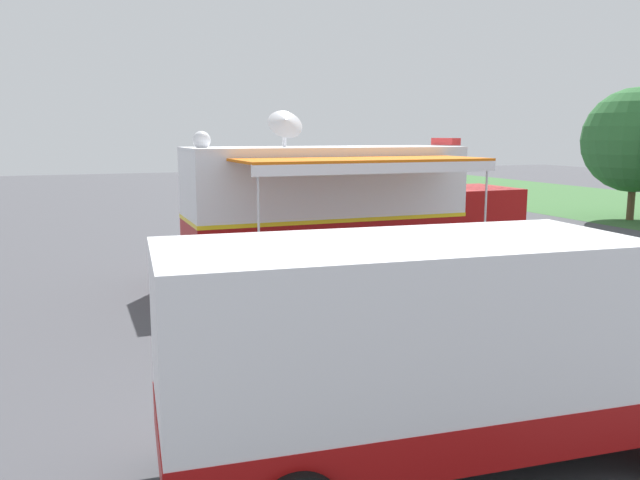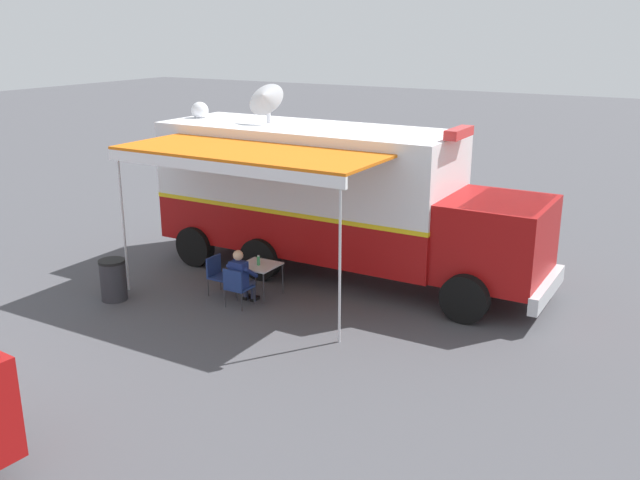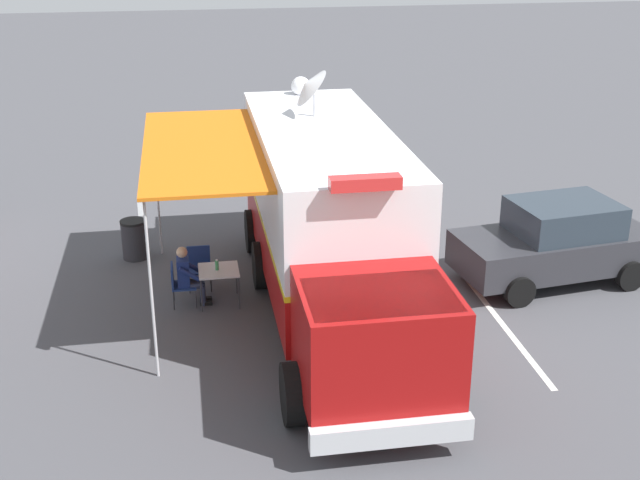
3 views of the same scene
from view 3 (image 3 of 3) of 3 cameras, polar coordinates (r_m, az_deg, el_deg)
The scene contains 10 objects.
ground_plane at distance 17.36m, azimuth 0.27°, elevation -3.68°, with size 100.00×100.00×0.00m, color #47474C.
lot_stripe at distance 16.53m, azimuth 12.35°, elevation -5.62°, with size 0.12×4.80×0.01m, color silver.
command_truck at distance 15.91m, azimuth 0.61°, elevation 1.46°, with size 4.86×9.50×4.53m.
folding_table at distance 16.83m, azimuth -6.94°, elevation -2.19°, with size 0.80×0.80×0.73m.
water_bottle at distance 16.76m, azimuth -7.06°, elevation -1.71°, with size 0.07×0.07×0.22m.
folding_chair_at_table at distance 16.92m, azimuth -9.62°, elevation -2.81°, with size 0.48×0.48×0.87m.
folding_chair_beside_table at distance 17.67m, azimuth -8.26°, elevation -1.62°, with size 0.48×0.48×0.87m.
seated_responder at distance 16.86m, azimuth -9.01°, elevation -2.34°, with size 0.66×0.55×1.25m.
trash_bin at distance 19.37m, azimuth -12.58°, elevation 0.06°, with size 0.57×0.57×0.91m.
car_behind_truck at distance 18.33m, azimuth 15.86°, elevation -0.12°, with size 4.40×2.44×1.76m.
Camera 3 is at (2.66, 15.40, 7.56)m, focal length 46.84 mm.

